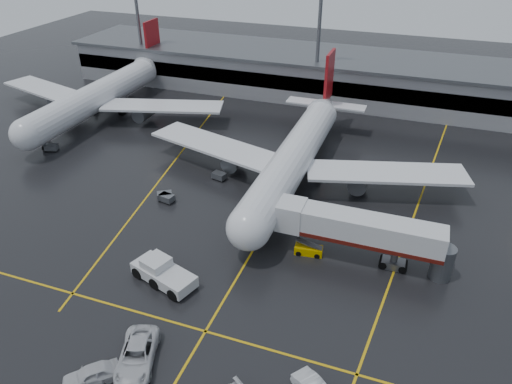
% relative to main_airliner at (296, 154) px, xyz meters
% --- Properties ---
extents(ground, '(220.00, 220.00, 0.00)m').
position_rel_main_airliner_xyz_m(ground, '(0.00, -9.70, -4.21)').
color(ground, black).
rests_on(ground, ground).
extents(apron_line_centre, '(0.25, 90.00, 0.02)m').
position_rel_main_airliner_xyz_m(apron_line_centre, '(0.00, -9.70, -4.20)').
color(apron_line_centre, gold).
rests_on(apron_line_centre, ground).
extents(apron_line_stop, '(60.00, 0.25, 0.02)m').
position_rel_main_airliner_xyz_m(apron_line_stop, '(0.00, -31.70, -4.20)').
color(apron_line_stop, gold).
rests_on(apron_line_stop, ground).
extents(apron_line_left, '(9.99, 69.35, 0.02)m').
position_rel_main_airliner_xyz_m(apron_line_left, '(-20.00, 0.30, -4.20)').
color(apron_line_left, gold).
rests_on(apron_line_left, ground).
extents(apron_line_right, '(7.57, 69.64, 0.02)m').
position_rel_main_airliner_xyz_m(apron_line_right, '(18.00, 0.30, -4.20)').
color(apron_line_right, gold).
rests_on(apron_line_right, ground).
extents(terminal, '(122.00, 19.00, 8.60)m').
position_rel_main_airliner_xyz_m(terminal, '(0.00, 38.23, 0.11)').
color(terminal, gray).
rests_on(terminal, ground).
extents(light_mast_left, '(3.00, 1.20, 25.45)m').
position_rel_main_airliner_xyz_m(light_mast_left, '(-45.00, 32.30, 10.27)').
color(light_mast_left, '#595B60').
rests_on(light_mast_left, ground).
extents(light_mast_mid, '(3.00, 1.20, 25.45)m').
position_rel_main_airliner_xyz_m(light_mast_mid, '(-5.00, 32.30, 10.27)').
color(light_mast_mid, '#595B60').
rests_on(light_mast_mid, ground).
extents(main_airliner, '(48.80, 45.60, 14.10)m').
position_rel_main_airliner_xyz_m(main_airliner, '(0.00, 0.00, 0.00)').
color(main_airliner, silver).
rests_on(main_airliner, ground).
extents(second_airliner, '(48.80, 45.60, 14.10)m').
position_rel_main_airliner_xyz_m(second_airliner, '(-42.00, 12.00, 0.00)').
color(second_airliner, silver).
rests_on(second_airliner, ground).
extents(jet_bridge, '(19.90, 3.40, 6.05)m').
position_rel_main_airliner_xyz_m(jet_bridge, '(11.87, -15.70, -0.28)').
color(jet_bridge, silver).
rests_on(jet_bridge, ground).
extents(pushback_tractor, '(8.11, 5.24, 2.69)m').
position_rel_main_airliner_xyz_m(pushback_tractor, '(-7.45, -26.59, -3.14)').
color(pushback_tractor, silver).
rests_on(pushback_tractor, ground).
extents(belt_loader, '(3.40, 1.87, 2.06)m').
position_rel_main_airliner_xyz_m(belt_loader, '(6.35, -16.60, -3.70)').
color(belt_loader, '#CA9C00').
rests_on(belt_loader, ground).
extents(service_van_a, '(5.14, 7.36, 1.87)m').
position_rel_main_airliner_xyz_m(service_van_a, '(-4.17, -37.04, -3.28)').
color(service_van_a, silver).
rests_on(service_van_a, ground).
extents(service_van_d, '(4.83, 4.72, 1.64)m').
position_rel_main_airliner_xyz_m(service_van_d, '(-6.86, -40.10, -3.39)').
color(service_van_d, silver).
rests_on(service_van_d, ground).
extents(baggage_cart_a, '(2.22, 1.67, 1.12)m').
position_rel_main_airliner_xyz_m(baggage_cart_a, '(-14.97, -12.10, -3.58)').
color(baggage_cart_a, '#595B60').
rests_on(baggage_cart_a, ground).
extents(baggage_cart_b, '(2.39, 2.17, 1.12)m').
position_rel_main_airliner_xyz_m(baggage_cart_b, '(-15.54, -11.67, -3.58)').
color(baggage_cart_b, '#595B60').
rests_on(baggage_cart_b, ground).
extents(baggage_cart_c, '(2.25, 1.73, 1.12)m').
position_rel_main_airliner_xyz_m(baggage_cart_c, '(-10.66, -3.87, -3.58)').
color(baggage_cart_c, '#595B60').
rests_on(baggage_cart_c, ground).
extents(baggage_cart_d, '(2.10, 1.46, 1.12)m').
position_rel_main_airliner_xyz_m(baggage_cart_d, '(-45.63, -1.11, -3.58)').
color(baggage_cart_d, '#595B60').
rests_on(baggage_cart_d, ground).
extents(baggage_cart_e, '(2.29, 1.83, 1.12)m').
position_rel_main_airliner_xyz_m(baggage_cart_e, '(-40.84, -4.45, -3.58)').
color(baggage_cart_e, '#595B60').
rests_on(baggage_cart_e, ground).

